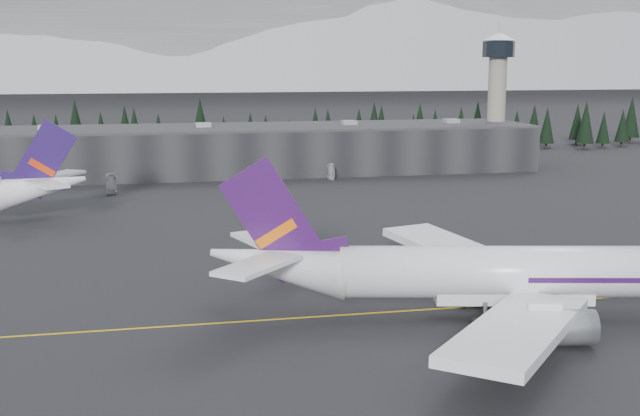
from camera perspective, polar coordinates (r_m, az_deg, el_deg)
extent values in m
plane|color=black|center=(98.74, 2.39, -7.20)|extent=(1400.00, 1400.00, 0.00)
cube|color=gold|center=(96.89, 2.68, -7.55)|extent=(400.00, 0.40, 0.02)
cube|color=black|center=(218.77, -5.63, 4.08)|extent=(160.00, 30.00, 12.00)
cube|color=#333335|center=(218.18, -5.66, 5.73)|extent=(160.00, 30.00, 0.60)
cylinder|color=gray|center=(240.61, 12.43, 6.85)|extent=(5.20, 5.20, 32.00)
cylinder|color=black|center=(240.23, 12.59, 10.96)|extent=(9.20, 9.20, 4.50)
cone|color=silver|center=(240.31, 12.62, 11.78)|extent=(10.00, 10.00, 2.00)
cube|color=black|center=(255.27, -6.54, 5.30)|extent=(360.00, 20.00, 15.00)
cylinder|color=white|center=(97.46, 15.32, -4.40)|extent=(46.93, 15.61, 6.09)
cone|color=white|center=(94.00, -2.92, -4.00)|extent=(17.94, 9.48, 8.82)
cube|color=white|center=(111.42, 10.16, -3.20)|extent=(15.67, 29.57, 2.60)
cylinder|color=#919398|center=(107.79, 13.84, -4.75)|extent=(7.25, 5.14, 3.86)
cube|color=white|center=(81.82, 13.96, -8.36)|extent=(24.48, 27.01, 2.60)
cylinder|color=#919398|center=(89.05, 16.91, -8.13)|extent=(7.25, 5.14, 3.86)
cube|color=#35104D|center=(92.88, -3.26, -0.90)|extent=(12.68, 3.16, 15.11)
cube|color=orange|center=(93.18, -3.13, -1.82)|extent=(4.96, 1.58, 3.72)
cube|color=white|center=(99.70, -3.91, -2.33)|extent=(7.80, 12.03, 0.51)
cube|color=white|center=(87.90, -4.46, -4.08)|extent=(10.86, 11.35, 0.51)
cylinder|color=black|center=(101.25, 10.63, -6.03)|extent=(0.51, 0.51, 3.04)
cylinder|color=black|center=(92.69, 11.65, -7.61)|extent=(0.51, 0.51, 3.04)
cone|color=white|center=(159.98, -19.17, 1.43)|extent=(17.49, 7.17, 8.86)
cube|color=#23104E|center=(159.21, -19.10, 3.29)|extent=(12.93, 1.31, 15.20)
cube|color=red|center=(159.43, -19.14, 2.74)|extent=(5.00, 0.88, 3.74)
cube|color=white|center=(153.44, -18.88, 1.63)|extent=(9.11, 12.10, 0.51)
cube|color=white|center=(165.37, -18.11, 2.27)|extent=(10.03, 11.89, 0.51)
imported|color=silver|center=(187.42, -14.62, 1.11)|extent=(3.82, 5.55, 1.41)
imported|color=#B9B9BB|center=(203.84, 0.85, 2.18)|extent=(4.67, 3.92, 1.51)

